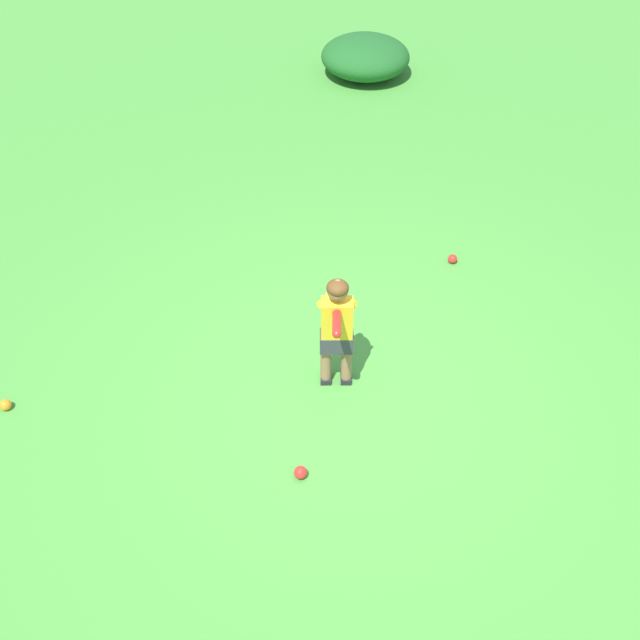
% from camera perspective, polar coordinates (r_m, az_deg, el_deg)
% --- Properties ---
extents(ground_plane, '(40.00, 40.00, 0.00)m').
position_cam_1_polar(ground_plane, '(6.29, 2.63, -6.19)').
color(ground_plane, '#479338').
extents(child_batter, '(0.37, 0.58, 1.08)m').
position_cam_1_polar(child_batter, '(6.00, 1.27, -0.30)').
color(child_batter, '#232328').
rests_on(child_batter, ground).
extents(play_ball_far_right, '(0.10, 0.10, 0.10)m').
position_cam_1_polar(play_ball_far_right, '(5.77, -1.47, -11.34)').
color(play_ball_far_right, red).
rests_on(play_ball_far_right, ground).
extents(play_ball_behind_batter, '(0.10, 0.10, 0.10)m').
position_cam_1_polar(play_ball_behind_batter, '(6.71, -22.48, -5.89)').
color(play_ball_behind_batter, orange).
rests_on(play_ball_behind_batter, ground).
extents(play_ball_center_lawn, '(0.09, 0.09, 0.09)m').
position_cam_1_polar(play_ball_center_lawn, '(7.77, 9.89, 4.53)').
color(play_ball_center_lawn, red).
rests_on(play_ball_center_lawn, ground).
extents(shrub_left_background, '(1.26, 1.27, 0.54)m').
position_cam_1_polar(shrub_left_background, '(11.48, 3.41, 19.08)').
color(shrub_left_background, '#1E5B23').
rests_on(shrub_left_background, ground).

